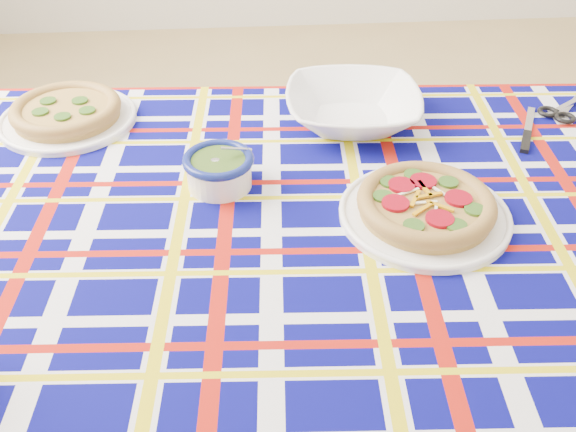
{
  "coord_description": "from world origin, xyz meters",
  "views": [
    {
      "loc": [
        -0.68,
        -1.42,
        1.32
      ],
      "look_at": [
        -0.62,
        -0.62,
        0.71
      ],
      "focal_mm": 40.0,
      "sensor_mm": 36.0,
      "label": 1
    }
  ],
  "objects": [
    {
      "name": "floor",
      "position": [
        0.0,
        0.0,
        0.0
      ],
      "size": [
        4.0,
        4.0,
        0.0
      ],
      "primitive_type": "plane",
      "color": "tan",
      "rests_on": "ground"
    },
    {
      "name": "dining_table",
      "position": [
        -0.57,
        -0.6,
        0.62
      ],
      "size": [
        1.5,
        0.99,
        0.68
      ],
      "rotation": [
        0.0,
        0.0,
        -0.06
      ],
      "color": "brown",
      "rests_on": "floor"
    },
    {
      "name": "tablecloth",
      "position": [
        -0.57,
        -0.6,
        0.64
      ],
      "size": [
        1.53,
        1.02,
        0.1
      ],
      "primitive_type": null,
      "rotation": [
        0.0,
        0.0,
        -0.06
      ],
      "color": "#05055D",
      "rests_on": "dining_table"
    },
    {
      "name": "main_focaccia_plate",
      "position": [
        -0.4,
        -0.62,
        0.71
      ],
      "size": [
        0.32,
        0.32,
        0.05
      ],
      "primitive_type": null,
      "rotation": [
        0.0,
        0.0,
        -0.13
      ],
      "color": "#A57D3A",
      "rests_on": "tablecloth"
    },
    {
      "name": "pesto_bowl",
      "position": [
        -0.73,
        -0.5,
        0.72
      ],
      "size": [
        0.15,
        0.15,
        0.07
      ],
      "primitive_type": null,
      "rotation": [
        0.0,
        0.0,
        -0.23
      ],
      "color": "#253F11",
      "rests_on": "tablecloth"
    },
    {
      "name": "serving_bowl",
      "position": [
        -0.47,
        -0.3,
        0.72
      ],
      "size": [
        0.28,
        0.28,
        0.07
      ],
      "primitive_type": "imported",
      "rotation": [
        0.0,
        0.0,
        -0.08
      ],
      "color": "white",
      "rests_on": "tablecloth"
    },
    {
      "name": "second_focaccia_plate",
      "position": [
        -1.03,
        -0.26,
        0.71
      ],
      "size": [
        0.3,
        0.3,
        0.05
      ],
      "primitive_type": null,
      "rotation": [
        0.0,
        0.0,
        0.08
      ],
      "color": "#A57D3A",
      "rests_on": "tablecloth"
    },
    {
      "name": "table_knife",
      "position": [
        -0.12,
        -0.33,
        0.69
      ],
      "size": [
        0.1,
        0.19,
        0.01
      ],
      "primitive_type": null,
      "rotation": [
        0.0,
        0.0,
        1.13
      ],
      "color": "silver",
      "rests_on": "tablecloth"
    },
    {
      "name": "kitchen_scissors",
      "position": [
        -0.0,
        -0.27,
        0.69
      ],
      "size": [
        0.18,
        0.18,
        0.01
      ],
      "primitive_type": null,
      "rotation": [
        0.0,
        0.0,
        0.72
      ],
      "color": "silver",
      "rests_on": "tablecloth"
    }
  ]
}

